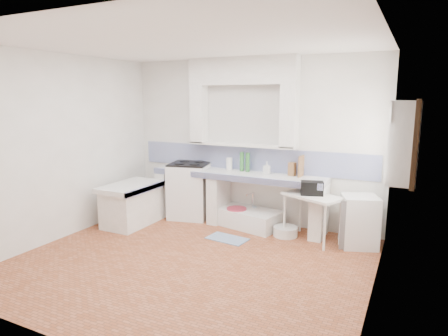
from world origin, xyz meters
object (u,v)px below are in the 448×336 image
at_px(fridge, 359,221).
at_px(sink, 248,218).
at_px(stove, 190,191).
at_px(side_table, 312,218).

bearing_deg(fridge, sink, 156.43).
distance_m(stove, sink, 1.19).
xyz_separation_m(stove, sink, (1.14, -0.02, -0.35)).
bearing_deg(stove, sink, -14.31).
xyz_separation_m(side_table, fridge, (0.67, 0.09, 0.02)).
bearing_deg(side_table, stove, -160.66).
bearing_deg(fridge, side_table, 167.15).
height_order(sink, fridge, fridge).
height_order(side_table, fridge, fridge).
bearing_deg(sink, fridge, 9.09).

